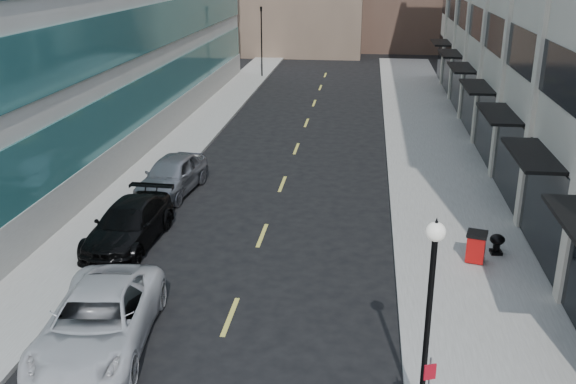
% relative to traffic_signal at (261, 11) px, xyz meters
% --- Properties ---
extents(sidewalk_right, '(5.00, 80.00, 0.15)m').
position_rel_traffic_signal_xyz_m(sidewalk_right, '(13.00, -28.00, -5.64)').
color(sidewalk_right, gray).
rests_on(sidewalk_right, ground).
extents(sidewalk_left, '(3.00, 80.00, 0.15)m').
position_rel_traffic_signal_xyz_m(sidewalk_left, '(-1.00, -28.00, -5.64)').
color(sidewalk_left, gray).
rests_on(sidewalk_left, ground).
extents(road_centerline, '(0.15, 68.20, 0.01)m').
position_rel_traffic_signal_xyz_m(road_centerline, '(5.50, -31.00, -5.71)').
color(road_centerline, '#D8CC4C').
rests_on(road_centerline, ground).
extents(traffic_signal, '(0.66, 0.66, 6.98)m').
position_rel_traffic_signal_xyz_m(traffic_signal, '(0.00, 0.00, 0.00)').
color(traffic_signal, black).
rests_on(traffic_signal, ground).
extents(car_white_van, '(3.38, 6.18, 1.64)m').
position_rel_traffic_signal_xyz_m(car_white_van, '(2.30, -42.00, -4.90)').
color(car_white_van, silver).
rests_on(car_white_van, ground).
extents(car_black_pickup, '(2.37, 5.40, 1.54)m').
position_rel_traffic_signal_xyz_m(car_black_pickup, '(0.70, -35.31, -4.95)').
color(car_black_pickup, black).
rests_on(car_black_pickup, ground).
extents(car_silver_sedan, '(2.53, 5.20, 1.71)m').
position_rel_traffic_signal_xyz_m(car_silver_sedan, '(0.70, -29.79, -4.86)').
color(car_silver_sedan, gray).
rests_on(car_silver_sedan, ground).
extents(trash_bin, '(0.82, 0.84, 1.10)m').
position_rel_traffic_signal_xyz_m(trash_bin, '(13.25, -35.62, -4.98)').
color(trash_bin, '#A80C0B').
rests_on(trash_bin, sidewalk_right).
extents(lamppost, '(0.41, 0.41, 4.97)m').
position_rel_traffic_signal_xyz_m(lamppost, '(10.80, -44.00, -2.65)').
color(lamppost, black).
rests_on(lamppost, sidewalk_right).
extents(urn_planter, '(0.53, 0.53, 0.73)m').
position_rel_traffic_signal_xyz_m(urn_planter, '(14.10, -34.88, -5.12)').
color(urn_planter, black).
rests_on(urn_planter, sidewalk_right).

